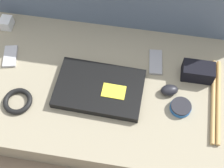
% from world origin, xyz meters
% --- Properties ---
extents(ground_plane, '(8.00, 8.00, 0.00)m').
position_xyz_m(ground_plane, '(0.00, 0.00, 0.00)').
color(ground_plane, '#7A6651').
extents(couch_seat, '(1.16, 0.62, 0.13)m').
position_xyz_m(couch_seat, '(0.00, 0.00, 0.06)').
color(couch_seat, gray).
rests_on(couch_seat, ground_plane).
extents(laptop, '(0.35, 0.23, 0.03)m').
position_xyz_m(laptop, '(-0.05, -0.03, 0.14)').
color(laptop, black).
rests_on(laptop, couch_seat).
extents(computer_mouse, '(0.08, 0.06, 0.04)m').
position_xyz_m(computer_mouse, '(0.23, 0.01, 0.15)').
color(computer_mouse, black).
rests_on(computer_mouse, couch_seat).
extents(speaker_puck, '(0.08, 0.08, 0.02)m').
position_xyz_m(speaker_puck, '(0.27, -0.05, 0.14)').
color(speaker_puck, '#1E569E').
rests_on(speaker_puck, couch_seat).
extents(phone_silver, '(0.06, 0.12, 0.01)m').
position_xyz_m(phone_silver, '(0.16, 0.14, 0.13)').
color(phone_silver, '#99999E').
rests_on(phone_silver, couch_seat).
extents(phone_black, '(0.07, 0.11, 0.01)m').
position_xyz_m(phone_black, '(-0.45, 0.07, 0.13)').
color(phone_black, '#B7B7BC').
rests_on(phone_black, couch_seat).
extents(camera_pouch, '(0.12, 0.07, 0.07)m').
position_xyz_m(camera_pouch, '(0.33, 0.10, 0.16)').
color(camera_pouch, black).
rests_on(camera_pouch, couch_seat).
extents(charger_brick, '(0.05, 0.06, 0.05)m').
position_xyz_m(charger_brick, '(-0.51, 0.23, 0.15)').
color(charger_brick, silver).
rests_on(charger_brick, couch_seat).
extents(cable_coil, '(0.11, 0.11, 0.02)m').
position_xyz_m(cable_coil, '(-0.35, -0.13, 0.14)').
color(cable_coil, black).
rests_on(cable_coil, couch_seat).
extents(drumstick_pair, '(0.04, 0.36, 0.02)m').
position_xyz_m(drumstick_pair, '(0.41, 0.00, 0.14)').
color(drumstick_pair, tan).
rests_on(drumstick_pair, couch_seat).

